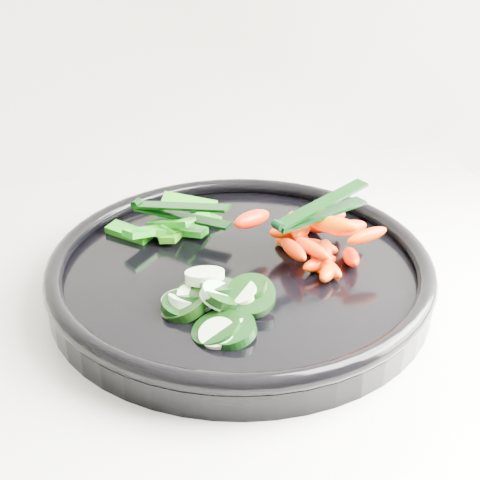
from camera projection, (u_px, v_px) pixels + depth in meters
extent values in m
cylinder|color=black|center=(240.00, 278.00, 0.66)|extent=(0.38, 0.38, 0.02)
torus|color=black|center=(240.00, 262.00, 0.65)|extent=(0.38, 0.38, 0.02)
cylinder|color=black|center=(217.00, 329.00, 0.56)|extent=(0.05, 0.05, 0.03)
cylinder|color=#D7F7C5|center=(217.00, 334.00, 0.55)|extent=(0.04, 0.04, 0.02)
cylinder|color=black|center=(196.00, 298.00, 0.60)|extent=(0.04, 0.04, 0.03)
cylinder|color=#D2F6C5|center=(185.00, 302.00, 0.59)|extent=(0.04, 0.04, 0.02)
cylinder|color=black|center=(230.00, 330.00, 0.56)|extent=(0.06, 0.06, 0.02)
cylinder|color=#E0F8C7|center=(228.00, 323.00, 0.56)|extent=(0.03, 0.03, 0.02)
cylinder|color=black|center=(195.00, 291.00, 0.61)|extent=(0.05, 0.05, 0.02)
cylinder|color=#DEF1C0|center=(208.00, 286.00, 0.61)|extent=(0.03, 0.04, 0.02)
cylinder|color=black|center=(186.00, 303.00, 0.59)|extent=(0.05, 0.05, 0.01)
cylinder|color=beige|center=(178.00, 301.00, 0.59)|extent=(0.04, 0.04, 0.01)
cylinder|color=black|center=(183.00, 306.00, 0.59)|extent=(0.05, 0.05, 0.01)
cylinder|color=beige|center=(196.00, 299.00, 0.60)|extent=(0.05, 0.05, 0.02)
cylinder|color=black|center=(186.00, 304.00, 0.59)|extent=(0.06, 0.06, 0.03)
cylinder|color=#B7D4AA|center=(196.00, 300.00, 0.59)|extent=(0.04, 0.04, 0.02)
cylinder|color=black|center=(249.00, 290.00, 0.59)|extent=(0.05, 0.05, 0.02)
cylinder|color=beige|center=(242.00, 294.00, 0.58)|extent=(0.03, 0.03, 0.02)
cylinder|color=black|center=(220.00, 287.00, 0.60)|extent=(0.05, 0.05, 0.02)
cylinder|color=beige|center=(205.00, 276.00, 0.61)|extent=(0.04, 0.04, 0.02)
cylinder|color=black|center=(222.00, 296.00, 0.58)|extent=(0.05, 0.05, 0.03)
cylinder|color=beige|center=(220.00, 296.00, 0.58)|extent=(0.05, 0.05, 0.03)
cylinder|color=black|center=(251.00, 295.00, 0.58)|extent=(0.06, 0.05, 0.03)
cylinder|color=beige|center=(250.00, 290.00, 0.59)|extent=(0.04, 0.04, 0.02)
ellipsoid|color=#EA1500|center=(324.00, 257.00, 0.65)|extent=(0.04, 0.05, 0.03)
ellipsoid|color=#F32200|center=(320.00, 263.00, 0.64)|extent=(0.05, 0.03, 0.02)
ellipsoid|color=#E13900|center=(326.00, 266.00, 0.64)|extent=(0.03, 0.05, 0.02)
ellipsoid|color=#E45500|center=(289.00, 243.00, 0.68)|extent=(0.03, 0.04, 0.02)
ellipsoid|color=red|center=(351.00, 257.00, 0.65)|extent=(0.03, 0.05, 0.03)
ellipsoid|color=#EB3100|center=(302.00, 243.00, 0.68)|extent=(0.03, 0.04, 0.02)
ellipsoid|color=#F95900|center=(328.00, 272.00, 0.63)|extent=(0.04, 0.04, 0.02)
ellipsoid|color=#FF4000|center=(313.00, 247.00, 0.67)|extent=(0.05, 0.03, 0.03)
ellipsoid|color=red|center=(311.00, 224.00, 0.71)|extent=(0.03, 0.05, 0.02)
ellipsoid|color=#FB4B00|center=(291.00, 223.00, 0.72)|extent=(0.03, 0.05, 0.02)
ellipsoid|color=#EA1100|center=(293.00, 250.00, 0.64)|extent=(0.02, 0.05, 0.02)
ellipsoid|color=#F22000|center=(335.00, 220.00, 0.69)|extent=(0.04, 0.05, 0.03)
ellipsoid|color=#EF3400|center=(301.00, 230.00, 0.67)|extent=(0.04, 0.05, 0.03)
ellipsoid|color=#F24700|center=(312.00, 249.00, 0.64)|extent=(0.03, 0.05, 0.02)
ellipsoid|color=#DC4A00|center=(287.00, 231.00, 0.67)|extent=(0.05, 0.03, 0.02)
ellipsoid|color=#FC2A00|center=(348.00, 228.00, 0.68)|extent=(0.05, 0.03, 0.02)
ellipsoid|color=#FF5B00|center=(333.00, 225.00, 0.65)|extent=(0.05, 0.05, 0.03)
ellipsoid|color=#F50D00|center=(252.00, 219.00, 0.66)|extent=(0.05, 0.04, 0.02)
ellipsoid|color=#E90C00|center=(327.00, 218.00, 0.67)|extent=(0.04, 0.02, 0.02)
ellipsoid|color=red|center=(367.00, 236.00, 0.63)|extent=(0.05, 0.02, 0.02)
cube|color=#1C6F0A|center=(175.00, 233.00, 0.71)|extent=(0.04, 0.05, 0.02)
cube|color=#17710A|center=(180.00, 227.00, 0.72)|extent=(0.05, 0.05, 0.03)
cube|color=#0A690E|center=(205.00, 217.00, 0.74)|extent=(0.03, 0.05, 0.02)
cube|color=#09610A|center=(186.00, 231.00, 0.71)|extent=(0.05, 0.04, 0.01)
cube|color=#0C740B|center=(184.00, 227.00, 0.72)|extent=(0.07, 0.03, 0.02)
cube|color=#1C740B|center=(129.00, 232.00, 0.71)|extent=(0.05, 0.05, 0.01)
cube|color=#216B0A|center=(161.00, 227.00, 0.72)|extent=(0.04, 0.07, 0.03)
cube|color=#196A0A|center=(171.00, 223.00, 0.70)|extent=(0.05, 0.05, 0.02)
cube|color=#0B6809|center=(145.00, 232.00, 0.69)|extent=(0.05, 0.04, 0.02)
cube|color=#25730A|center=(189.00, 203.00, 0.75)|extent=(0.06, 0.04, 0.02)
cylinder|color=black|center=(278.00, 225.00, 0.63)|extent=(0.01, 0.01, 0.01)
cube|color=black|center=(322.00, 214.00, 0.66)|extent=(0.11, 0.05, 0.00)
cube|color=black|center=(322.00, 204.00, 0.65)|extent=(0.11, 0.05, 0.02)
cylinder|color=black|center=(137.00, 203.00, 0.72)|extent=(0.01, 0.01, 0.01)
cube|color=black|center=(182.00, 216.00, 0.71)|extent=(0.10, 0.08, 0.00)
cube|color=black|center=(181.00, 207.00, 0.70)|extent=(0.09, 0.08, 0.02)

